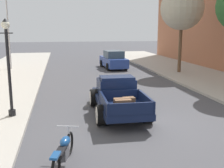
{
  "coord_description": "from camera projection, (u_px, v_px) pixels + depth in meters",
  "views": [
    {
      "loc": [
        -3.2,
        -9.83,
        3.59
      ],
      "look_at": [
        -0.78,
        2.78,
        1.0
      ],
      "focal_mm": 43.74,
      "sensor_mm": 36.0,
      "label": 1
    }
  ],
  "objects": [
    {
      "name": "ground_plane",
      "position": [
        145.0,
        122.0,
        10.76
      ],
      "size": [
        140.0,
        140.0,
        0.0
      ],
      "primitive_type": "plane",
      "color": "#47474C"
    },
    {
      "name": "hotrod_truck_navy",
      "position": [
        117.0,
        95.0,
        11.93
      ],
      "size": [
        2.27,
        4.98,
        1.58
      ],
      "color": "#0F1938",
      "rests_on": "ground"
    },
    {
      "name": "motorcycle_parked",
      "position": [
        63.0,
        151.0,
        7.2
      ],
      "size": [
        0.78,
        2.06,
        0.93
      ],
      "color": "black",
      "rests_on": "ground"
    },
    {
      "name": "car_background_blue",
      "position": [
        113.0,
        60.0,
        25.24
      ],
      "size": [
        2.07,
        4.4,
        1.65
      ],
      "color": "#284293",
      "rests_on": "ground"
    },
    {
      "name": "street_lamp_near",
      "position": [
        8.0,
        61.0,
        10.61
      ],
      "size": [
        0.5,
        0.32,
        3.85
      ],
      "color": "black",
      "rests_on": "sidewalk_left"
    },
    {
      "name": "flagpole",
      "position": [
        9.0,
        3.0,
        23.07
      ],
      "size": [
        1.74,
        0.16,
        9.16
      ],
      "color": "#B2B2B7",
      "rests_on": "sidewalk_left"
    },
    {
      "name": "street_tree_second",
      "position": [
        182.0,
        9.0,
        21.32
      ],
      "size": [
        3.38,
        3.38,
        6.72
      ],
      "color": "brown",
      "rests_on": "sidewalk_right"
    }
  ]
}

